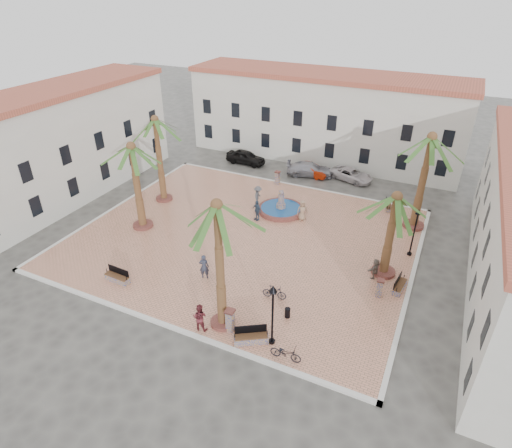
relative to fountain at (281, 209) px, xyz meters
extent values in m
plane|color=#56544F|center=(-0.99, -5.22, -0.43)|extent=(120.00, 120.00, 0.00)
cube|color=tan|center=(-0.99, -5.22, -0.36)|extent=(26.00, 22.00, 0.15)
cube|color=silver|center=(-0.99, 5.78, -0.35)|extent=(26.30, 0.30, 0.16)
cube|color=silver|center=(-0.99, -16.22, -0.35)|extent=(26.30, 0.30, 0.16)
cube|color=silver|center=(12.01, -5.22, -0.35)|extent=(0.30, 22.30, 0.16)
cube|color=silver|center=(-13.99, -5.22, -0.35)|extent=(0.30, 22.30, 0.16)
cube|color=silver|center=(-0.99, 14.78, 4.07)|extent=(30.00, 7.00, 9.00)
cube|color=#BD5842|center=(-0.99, 14.78, 8.82)|extent=(30.40, 7.40, 0.50)
cube|color=black|center=(-14.11, 11.30, 1.77)|extent=(1.00, 0.12, 1.60)
cube|color=black|center=(-10.36, 11.30, 1.77)|extent=(1.00, 0.12, 1.60)
cube|color=black|center=(-6.61, 11.30, 1.77)|extent=(1.00, 0.12, 1.60)
cube|color=black|center=(-2.86, 11.30, 1.77)|extent=(1.00, 0.12, 1.60)
cube|color=black|center=(0.89, 11.30, 1.77)|extent=(1.00, 0.12, 1.60)
cube|color=black|center=(4.64, 11.30, 1.77)|extent=(1.00, 0.12, 1.60)
cube|color=black|center=(8.39, 11.30, 1.77)|extent=(1.00, 0.12, 1.60)
cube|color=black|center=(12.14, 11.30, 1.77)|extent=(1.00, 0.12, 1.60)
cube|color=black|center=(-14.11, 11.30, 4.77)|extent=(1.00, 0.12, 1.60)
cube|color=black|center=(-10.36, 11.30, 4.77)|extent=(1.00, 0.12, 1.60)
cube|color=black|center=(-6.61, 11.30, 4.77)|extent=(1.00, 0.12, 1.60)
cube|color=black|center=(-2.86, 11.30, 4.77)|extent=(1.00, 0.12, 1.60)
cube|color=black|center=(0.89, 11.30, 4.77)|extent=(1.00, 0.12, 1.60)
cube|color=black|center=(4.64, 11.30, 4.77)|extent=(1.00, 0.12, 1.60)
cube|color=black|center=(8.39, 11.30, 4.77)|extent=(1.00, 0.12, 1.60)
cube|color=black|center=(12.14, 11.30, 4.77)|extent=(1.00, 0.12, 1.60)
cube|color=black|center=(15.55, -14.70, 1.77)|extent=(0.12, 1.00, 1.60)
cube|color=black|center=(15.55, -10.99, 1.77)|extent=(0.12, 1.00, 1.60)
cube|color=black|center=(15.55, -7.28, 1.77)|extent=(0.12, 1.00, 1.60)
cube|color=black|center=(15.55, -3.56, 1.77)|extent=(0.12, 1.00, 1.60)
cube|color=black|center=(15.55, 0.15, 1.77)|extent=(0.12, 1.00, 1.60)
cube|color=black|center=(15.55, 3.87, 1.77)|extent=(0.12, 1.00, 1.60)
cube|color=black|center=(15.55, 7.58, 1.77)|extent=(0.12, 1.00, 1.60)
cube|color=black|center=(15.55, -14.70, 4.77)|extent=(0.12, 1.00, 1.60)
cube|color=black|center=(15.55, -10.99, 4.77)|extent=(0.12, 1.00, 1.60)
cube|color=black|center=(15.55, -7.28, 4.77)|extent=(0.12, 1.00, 1.60)
cube|color=black|center=(15.55, -3.56, 4.77)|extent=(0.12, 1.00, 1.60)
cube|color=black|center=(15.55, 0.15, 4.77)|extent=(0.12, 1.00, 1.60)
cube|color=black|center=(15.55, 3.87, 4.77)|extent=(0.12, 1.00, 1.60)
cube|color=black|center=(15.55, 7.58, 4.77)|extent=(0.12, 1.00, 1.60)
cube|color=silver|center=(-19.99, -5.22, 4.32)|extent=(6.00, 24.00, 9.50)
cube|color=#BD5842|center=(-19.99, -5.22, 9.32)|extent=(6.40, 24.40, 0.50)
cube|color=black|center=(-17.01, -11.22, 1.77)|extent=(0.12, 1.00, 1.60)
cube|color=black|center=(-17.01, -7.22, 1.77)|extent=(0.12, 1.00, 1.60)
cube|color=black|center=(-17.01, -3.22, 1.77)|extent=(0.12, 1.00, 1.60)
cube|color=black|center=(-17.01, 0.78, 1.77)|extent=(0.12, 1.00, 1.60)
cube|color=black|center=(-17.01, 4.78, 1.77)|extent=(0.12, 1.00, 1.60)
cube|color=black|center=(-17.01, -11.22, 4.77)|extent=(0.12, 1.00, 1.60)
cube|color=black|center=(-17.01, -7.22, 4.77)|extent=(0.12, 1.00, 1.60)
cube|color=black|center=(-17.01, -3.22, 4.77)|extent=(0.12, 1.00, 1.60)
cube|color=black|center=(-17.01, 0.78, 4.77)|extent=(0.12, 1.00, 1.60)
cube|color=black|center=(-17.01, 4.78, 4.77)|extent=(0.12, 1.00, 1.60)
cylinder|color=brown|center=(0.00, 0.00, -0.09)|extent=(4.04, 4.04, 0.39)
cylinder|color=#194C8C|center=(0.00, 0.00, 0.08)|extent=(3.56, 3.56, 0.06)
cylinder|color=slate|center=(0.00, 0.00, 0.10)|extent=(0.87, 0.87, 0.77)
cylinder|color=slate|center=(0.00, 0.00, 0.87)|extent=(0.58, 0.58, 1.16)
sphere|color=slate|center=(0.00, 0.00, 1.59)|extent=(0.42, 0.42, 0.42)
cylinder|color=brown|center=(-10.83, -2.51, -0.17)|extent=(1.53, 1.53, 0.23)
cylinder|color=brown|center=(-10.83, -2.51, 3.67)|extent=(0.50, 0.50, 7.45)
sphere|color=brown|center=(-10.83, -2.51, 7.40)|extent=(0.67, 0.67, 0.67)
cylinder|color=brown|center=(-9.48, -7.38, -0.16)|extent=(1.67, 1.67, 0.25)
cylinder|color=brown|center=(-9.48, -7.38, 3.38)|extent=(0.54, 0.54, 6.82)
sphere|color=brown|center=(-9.48, -7.38, 6.78)|extent=(0.73, 0.73, 0.73)
cylinder|color=brown|center=(2.26, -14.67, -0.17)|extent=(1.49, 1.49, 0.22)
cylinder|color=brown|center=(2.26, -14.67, 3.92)|extent=(0.49, 0.49, 7.95)
sphere|color=brown|center=(2.26, -14.67, 7.89)|extent=(0.65, 0.65, 0.65)
cylinder|color=brown|center=(10.07, -5.34, -0.16)|extent=(1.66, 1.66, 0.25)
cylinder|color=brown|center=(10.07, -5.34, 2.88)|extent=(0.54, 0.54, 5.82)
sphere|color=brown|center=(10.07, -5.34, 5.79)|extent=(0.73, 0.73, 0.73)
cylinder|color=brown|center=(11.07, 2.33, -0.15)|extent=(1.74, 1.74, 0.26)
cylinder|color=brown|center=(11.07, 2.33, 3.76)|extent=(0.57, 0.57, 7.57)
sphere|color=brown|center=(11.07, 2.33, 7.55)|extent=(0.76, 0.76, 0.76)
cube|color=slate|center=(-6.35, -14.15, -0.07)|extent=(1.92, 0.66, 0.42)
cube|color=#56351E|center=(-6.35, -14.15, 0.17)|extent=(1.81, 0.61, 0.06)
cube|color=black|center=(-6.34, -13.91, 0.45)|extent=(1.79, 0.13, 0.53)
cylinder|color=black|center=(-7.24, -14.11, 0.30)|extent=(0.05, 0.05, 0.32)
cylinder|color=black|center=(-5.45, -14.19, 0.30)|extent=(0.05, 0.05, 0.32)
cube|color=slate|center=(4.47, -15.29, -0.06)|extent=(2.00, 1.56, 0.44)
cube|color=#56351E|center=(4.47, -15.29, 0.19)|extent=(1.88, 1.46, 0.07)
cube|color=black|center=(4.34, -15.08, 0.49)|extent=(1.62, 1.04, 0.55)
cylinder|color=black|center=(3.68, -15.78, 0.32)|extent=(0.05, 0.05, 0.33)
cylinder|color=black|center=(5.27, -14.79, 0.32)|extent=(0.05, 0.05, 0.33)
cube|color=slate|center=(11.41, -6.74, -0.09)|extent=(0.77, 1.82, 0.39)
cube|color=#56351E|center=(11.41, -6.74, 0.14)|extent=(0.71, 1.71, 0.06)
cube|color=black|center=(11.20, -6.71, 0.40)|extent=(0.27, 1.65, 0.49)
cylinder|color=black|center=(11.30, -7.57, 0.25)|extent=(0.05, 0.05, 0.29)
cylinder|color=black|center=(11.53, -5.92, 0.25)|extent=(0.05, 0.05, 0.29)
cube|color=slate|center=(8.60, 4.55, -0.10)|extent=(0.91, 1.72, 0.37)
cube|color=#56351E|center=(8.60, 4.55, 0.11)|extent=(0.84, 1.62, 0.05)
cube|color=black|center=(8.40, 4.50, 0.36)|extent=(0.44, 1.51, 0.46)
cylinder|color=black|center=(8.80, 3.80, 0.22)|extent=(0.05, 0.05, 0.27)
cylinder|color=black|center=(8.40, 5.30, 0.22)|extent=(0.05, 0.05, 0.27)
cylinder|color=black|center=(5.56, -14.80, -0.20)|extent=(0.37, 0.37, 0.16)
cylinder|color=black|center=(5.56, -14.80, 1.66)|extent=(0.12, 0.12, 3.68)
cone|color=black|center=(5.56, -14.80, 3.66)|extent=(0.45, 0.45, 0.41)
sphere|color=beige|center=(5.56, -14.80, 3.50)|extent=(0.25, 0.25, 0.25)
cylinder|color=black|center=(11.41, -2.15, -0.21)|extent=(0.35, 0.35, 0.15)
cylinder|color=black|center=(11.41, -2.15, 1.55)|extent=(0.12, 0.12, 3.48)
cone|color=black|center=(11.41, -2.15, 3.44)|extent=(0.43, 0.43, 0.39)
sphere|color=beige|center=(11.41, -2.15, 3.29)|extent=(0.23, 0.23, 0.23)
cube|color=slate|center=(2.94, -14.95, 0.42)|extent=(0.46, 0.46, 1.41)
cube|color=brown|center=(2.94, -14.95, 1.18)|extent=(0.57, 0.57, 0.11)
cube|color=slate|center=(-2.53, 5.18, 0.36)|extent=(0.43, 0.43, 1.28)
cube|color=brown|center=(-2.53, 5.18, 1.05)|extent=(0.53, 0.53, 0.10)
cube|color=slate|center=(10.27, -8.00, 0.33)|extent=(0.41, 0.41, 1.22)
cube|color=brown|center=(10.27, -8.00, 0.98)|extent=(0.52, 0.52, 0.09)
cylinder|color=black|center=(5.58, -12.44, 0.05)|extent=(0.34, 0.34, 0.67)
imported|color=#2D3245|center=(-1.11, -11.21, 0.66)|extent=(0.80, 0.65, 1.89)
imported|color=black|center=(6.74, -15.62, 0.18)|extent=(1.81, 0.70, 0.94)
imported|color=maroon|center=(1.27, -15.62, 0.63)|extent=(0.99, 0.84, 1.83)
imported|color=black|center=(4.16, -11.16, 0.20)|extent=(1.66, 0.66, 0.97)
imported|color=#9B7A5F|center=(2.22, -0.63, 0.63)|extent=(1.05, 0.90, 1.82)
imported|color=#33465C|center=(-1.30, -2.26, 0.63)|extent=(1.16, 0.86, 1.83)
imported|color=#48494D|center=(-2.31, 0.10, 0.69)|extent=(0.96, 1.38, 1.94)
imported|color=#695C52|center=(9.58, -6.14, 0.48)|extent=(0.92, 1.48, 1.52)
imported|color=black|center=(-8.00, 9.01, 0.33)|extent=(4.52, 1.94, 1.52)
imported|color=#B42407|center=(-0.34, 9.00, 0.20)|extent=(4.04, 2.04, 1.27)
imported|color=#B0AFB8|center=(-0.38, 8.95, 0.27)|extent=(5.24, 3.26, 1.42)
imported|color=silver|center=(3.87, 9.62, 0.19)|extent=(4.87, 3.25, 1.24)
camera|label=1|loc=(12.36, -31.30, 18.06)|focal=30.00mm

